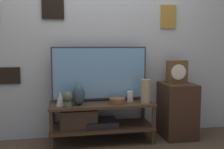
# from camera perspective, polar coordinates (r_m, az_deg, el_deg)

# --- Properties ---
(wall_back) EXTENTS (6.40, 0.08, 2.70)m
(wall_back) POSITION_cam_1_polar(r_m,az_deg,el_deg) (3.36, -3.10, 9.58)
(wall_back) COLOR #B2BCC6
(wall_back) RESTS_ON ground_plane
(media_console) EXTENTS (1.23, 0.46, 0.48)m
(media_console) POSITION_cam_1_polar(r_m,az_deg,el_deg) (3.19, -3.98, -9.32)
(media_console) COLOR #422D1E
(media_console) RESTS_ON ground_plane
(television) EXTENTS (1.16, 0.05, 0.67)m
(television) POSITION_cam_1_polar(r_m,az_deg,el_deg) (3.20, -2.69, 0.25)
(television) COLOR #333338
(television) RESTS_ON media_console
(vase_urn_stoneware) EXTENTS (0.15, 0.13, 0.23)m
(vase_urn_stoneware) POSITION_cam_1_polar(r_m,az_deg,el_deg) (3.04, -7.32, -4.50)
(vase_urn_stoneware) COLOR #2D4251
(vase_urn_stoneware) RESTS_ON media_console
(vase_wide_bowl) EXTENTS (0.19, 0.19, 0.06)m
(vase_wide_bowl) POSITION_cam_1_polar(r_m,az_deg,el_deg) (3.12, 1.15, -5.70)
(vase_wide_bowl) COLOR brown
(vase_wide_bowl) RESTS_ON media_console
(vase_tall_ceramic) EXTENTS (0.12, 0.12, 0.28)m
(vase_tall_ceramic) POSITION_cam_1_polar(r_m,az_deg,el_deg) (3.13, 7.34, -3.65)
(vase_tall_ceramic) COLOR tan
(vase_tall_ceramic) RESTS_ON media_console
(vase_slim_bronze) EXTENTS (0.10, 0.10, 0.17)m
(vase_slim_bronze) POSITION_cam_1_polar(r_m,az_deg,el_deg) (3.04, -11.21, -5.10)
(vase_slim_bronze) COLOR beige
(vase_slim_bronze) RESTS_ON media_console
(candle_jar) EXTENTS (0.08, 0.08, 0.12)m
(candle_jar) POSITION_cam_1_polar(r_m,az_deg,el_deg) (3.23, 3.98, -4.73)
(candle_jar) COLOR silver
(candle_jar) RESTS_ON media_console
(decorative_bust) EXTENTS (0.11, 0.11, 0.18)m
(decorative_bust) POSITION_cam_1_polar(r_m,az_deg,el_deg) (2.95, -9.60, -5.18)
(decorative_bust) COLOR #4C5647
(decorative_bust) RESTS_ON media_console
(side_table) EXTENTS (0.40, 0.45, 0.69)m
(side_table) POSITION_cam_1_polar(r_m,az_deg,el_deg) (3.46, 14.00, -7.54)
(side_table) COLOR #382319
(side_table) RESTS_ON ground_plane
(mantel_clock) EXTENTS (0.26, 0.11, 0.29)m
(mantel_clock) POSITION_cam_1_polar(r_m,az_deg,el_deg) (3.44, 13.95, 0.61)
(mantel_clock) COLOR brown
(mantel_clock) RESTS_ON side_table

